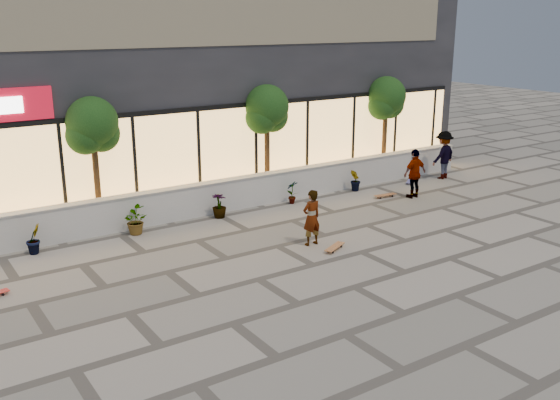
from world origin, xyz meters
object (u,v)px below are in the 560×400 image
skateboard_center (335,247)px  skateboard_right_near (385,195)px  skater_right_near (415,174)px  skater_right_far (443,155)px  tree_midwest (93,129)px  tree_east (386,100)px  skateboard_right_far (410,181)px  skater_center (312,218)px  tree_mideast (267,112)px

skateboard_center → skateboard_right_near: (4.71, 3.06, -0.00)m
skater_right_near → skateboard_center: (-5.52, -2.51, -0.78)m
skater_right_far → skateboard_right_near: 3.91m
tree_midwest → skater_right_far: 13.34m
tree_east → skater_right_far: bearing=-46.8°
tree_midwest → skater_right_far: (13.08, -1.68, -2.05)m
tree_east → skateboard_right_far: bearing=-89.8°
skateboard_center → skateboard_right_far: 7.96m
tree_east → skater_right_far: tree_east is taller
skateboard_center → skateboard_right_near: skateboard_center is taller
skater_right_far → skateboard_center: (-8.44, -3.84, -0.85)m
skateboard_right_far → tree_east: bearing=53.4°
skater_right_near → skateboard_right_near: 1.26m
skater_center → skateboard_right_far: 7.93m
skateboard_right_near → skateboard_right_far: skateboard_right_near is taller
skater_center → tree_midwest: bearing=-50.5°
tree_midwest → tree_mideast: same height
skater_right_near → skater_center: bearing=15.5°
skater_right_far → skateboard_center: skater_right_far is taller
skater_center → skateboard_right_near: size_ratio=1.83×
tree_mideast → skater_right_far: 7.56m
tree_east → skater_right_near: 3.92m
skater_right_near → skateboard_right_far: (1.35, 1.52, -0.79)m
tree_mideast → skateboard_right_far: 6.41m
skateboard_right_far → skater_center: bearing=168.2°
tree_mideast → skater_right_near: tree_mideast is taller
tree_mideast → skateboard_right_far: size_ratio=5.66×
skater_center → skater_right_near: bearing=-165.1°
skateboard_center → tree_east: bearing=12.9°
skater_right_near → skateboard_right_far: bearing=-133.5°
skater_right_far → skateboard_center: bearing=15.1°
tree_east → skater_right_near: (-1.34, -3.02, -2.12)m
skater_center → skateboard_right_far: size_ratio=2.29×
tree_mideast → tree_east: (5.50, 0.00, 0.00)m
tree_mideast → skater_center: size_ratio=2.48×
tree_midwest → skater_right_near: (10.16, -3.02, -2.12)m
skater_center → skater_right_far: skater_right_far is taller
tree_mideast → skateboard_right_far: tree_mideast is taller
skater_center → skater_right_far: size_ratio=0.85×
tree_mideast → skater_right_far: size_ratio=2.10×
tree_midwest → skateboard_center: size_ratio=4.53×
skateboard_right_far → skateboard_center: bearing=173.6°
skater_right_far → skateboard_center: size_ratio=2.16×
tree_east → skater_center: bearing=-145.9°
skateboard_right_near → skater_center: bearing=-148.3°
skater_center → skater_right_near: skater_right_near is taller
tree_mideast → skater_right_near: size_ratio=2.26×
skater_right_near → skateboard_center: skater_right_near is taller
skateboard_center → skateboard_right_near: bearing=7.1°
tree_midwest → skateboard_right_far: (11.50, -1.50, -2.91)m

